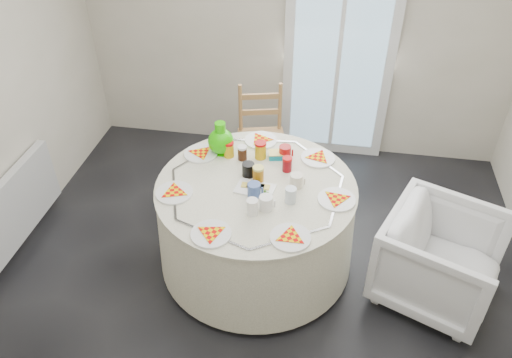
% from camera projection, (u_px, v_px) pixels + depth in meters
% --- Properties ---
extents(floor, '(4.00, 4.00, 0.00)m').
position_uv_depth(floor, '(260.00, 290.00, 3.68)').
color(floor, black).
rests_on(floor, ground).
extents(wall_back, '(4.00, 0.02, 2.60)m').
position_uv_depth(wall_back, '(297.00, 21.00, 4.45)').
color(wall_back, '#BCB5A3').
rests_on(wall_back, floor).
extents(glass_door, '(1.00, 0.08, 2.10)m').
position_uv_depth(glass_door, '(339.00, 53.00, 4.51)').
color(glass_door, silver).
rests_on(glass_door, floor).
extents(radiator, '(0.07, 1.00, 0.55)m').
position_uv_depth(radiator, '(18.00, 205.00, 3.87)').
color(radiator, silver).
rests_on(radiator, floor).
extents(table, '(1.45, 1.45, 0.73)m').
position_uv_depth(table, '(256.00, 224.00, 3.70)').
color(table, '#F0ECCC').
rests_on(table, floor).
extents(wooden_chair, '(0.50, 0.48, 0.93)m').
position_uv_depth(wooden_chair, '(262.00, 138.00, 4.45)').
color(wooden_chair, '#A46442').
rests_on(wooden_chair, floor).
extents(armchair, '(0.94, 0.96, 0.77)m').
position_uv_depth(armchair, '(442.00, 255.00, 3.43)').
color(armchair, white).
rests_on(armchair, floor).
extents(place_settings, '(1.69, 1.69, 0.03)m').
position_uv_depth(place_settings, '(256.00, 182.00, 3.46)').
color(place_settings, white).
rests_on(place_settings, table).
extents(jar_cluster, '(0.52, 0.27, 0.15)m').
position_uv_depth(jar_cluster, '(256.00, 154.00, 3.64)').
color(jar_cluster, '#AE5529').
rests_on(jar_cluster, table).
extents(butter_tub, '(0.15, 0.12, 0.05)m').
position_uv_depth(butter_tub, '(277.00, 153.00, 3.71)').
color(butter_tub, '#098096').
rests_on(butter_tub, table).
extents(green_pitcher, '(0.21, 0.21, 0.25)m').
position_uv_depth(green_pitcher, '(221.00, 138.00, 3.72)').
color(green_pitcher, '#23C501').
rests_on(green_pitcher, table).
extents(cheese_platter, '(0.29, 0.21, 0.03)m').
position_uv_depth(cheese_platter, '(255.00, 186.00, 3.42)').
color(cheese_platter, white).
rests_on(cheese_platter, table).
extents(mugs_glasses, '(0.88, 0.88, 0.12)m').
position_uv_depth(mugs_glasses, '(271.00, 181.00, 3.41)').
color(mugs_glasses, gray).
rests_on(mugs_glasses, table).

